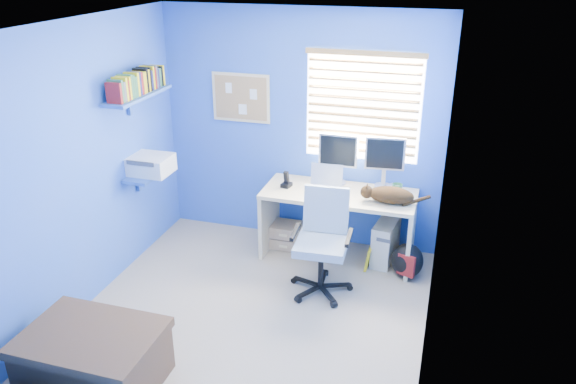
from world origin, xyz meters
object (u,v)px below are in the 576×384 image
(cat, at_px, (391,195))
(tower_pc, at_px, (385,242))
(laptop, at_px, (325,180))
(desk, at_px, (338,225))
(office_chair, at_px, (322,255))

(cat, xyz_separation_m, tower_pc, (-0.03, 0.15, -0.59))
(laptop, bearing_deg, tower_pc, -1.90)
(desk, bearing_deg, laptop, 172.28)
(desk, height_order, laptop, laptop)
(desk, xyz_separation_m, cat, (0.53, -0.10, 0.45))
(laptop, distance_m, cat, 0.70)
(tower_pc, distance_m, office_chair, 0.87)
(office_chair, bearing_deg, desk, 88.76)
(cat, bearing_deg, laptop, 164.64)
(desk, height_order, tower_pc, desk)
(laptop, bearing_deg, office_chair, -82.07)
(laptop, relative_size, cat, 0.75)
(tower_pc, bearing_deg, desk, -166.30)
(laptop, xyz_separation_m, cat, (0.68, -0.12, -0.03))
(laptop, relative_size, office_chair, 0.34)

